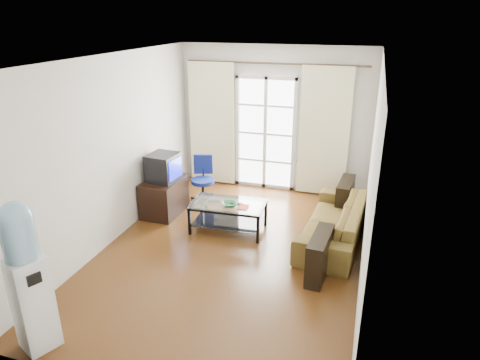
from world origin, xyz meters
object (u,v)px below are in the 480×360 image
at_px(water_cooler, 27,275).
at_px(crt_tv, 162,167).
at_px(task_chair, 203,189).
at_px(coffee_table, 228,213).
at_px(tv_stand, 164,196).
at_px(sofa, 334,222).

bearing_deg(water_cooler, crt_tv, 118.32).
bearing_deg(crt_tv, task_chair, 56.52).
bearing_deg(task_chair, water_cooler, -110.47).
bearing_deg(coffee_table, water_cooler, -109.64).
distance_m(tv_stand, crt_tv, 0.53).
bearing_deg(sofa, tv_stand, -87.18).
bearing_deg(task_chair, tv_stand, -144.95).
height_order(sofa, tv_stand, tv_stand).
xyz_separation_m(sofa, tv_stand, (-2.86, 0.10, 0.01)).
bearing_deg(water_cooler, task_chair, 110.75).
bearing_deg(sofa, water_cooler, -35.55).
bearing_deg(tv_stand, sofa, -1.19).
distance_m(sofa, tv_stand, 2.86).
distance_m(tv_stand, water_cooler, 3.29).
xyz_separation_m(crt_tv, water_cooler, (0.19, -3.24, 0.02)).
bearing_deg(task_chair, sofa, -32.33).
bearing_deg(crt_tv, tv_stand, -115.53).
relative_size(crt_tv, task_chair, 0.62).
relative_size(sofa, task_chair, 2.42).
xyz_separation_m(sofa, crt_tv, (-2.86, 0.10, 0.54)).
bearing_deg(coffee_table, crt_tv, 167.22).
relative_size(tv_stand, water_cooler, 0.51).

